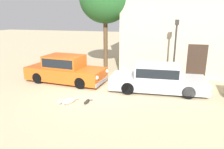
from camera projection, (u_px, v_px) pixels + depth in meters
ground_plane at (92, 91)px, 10.60m from camera, size 80.00×80.00×0.00m
parked_sedan_nearest at (65, 69)px, 11.89m from camera, size 4.73×2.04×1.55m
parked_sedan_second at (157, 78)px, 10.47m from camera, size 4.93×2.13×1.39m
stray_dog_spotted at (67, 101)px, 8.95m from camera, size 0.61×0.95×0.38m
stray_cat at (87, 101)px, 9.12m from camera, size 0.22×0.63×0.17m
street_lamp at (175, 43)px, 11.36m from camera, size 0.22×0.22×3.50m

